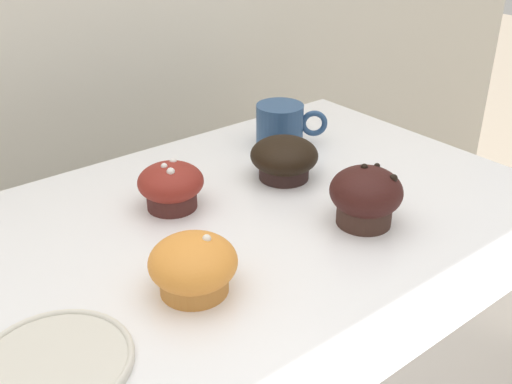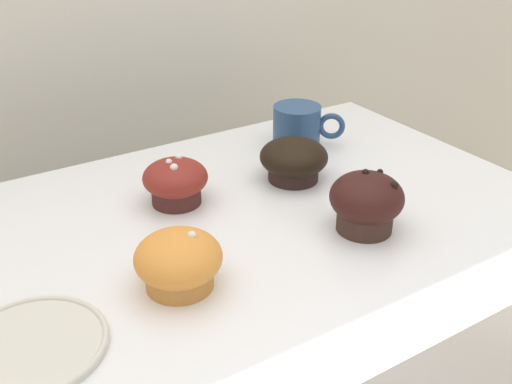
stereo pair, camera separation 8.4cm
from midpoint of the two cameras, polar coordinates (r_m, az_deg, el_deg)
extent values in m
cube|color=beige|center=(1.34, -20.17, 6.43)|extent=(3.20, 0.10, 1.80)
cylinder|color=#3B251E|center=(0.85, 7.54, -1.53)|extent=(0.08, 0.08, 0.05)
ellipsoid|color=#341412|center=(0.83, 7.64, -0.01)|extent=(0.10, 0.10, 0.07)
sphere|color=black|center=(0.82, 10.14, 1.21)|extent=(0.01, 0.01, 0.01)
sphere|color=black|center=(0.84, 8.70, 2.40)|extent=(0.01, 0.01, 0.01)
sphere|color=black|center=(0.83, 7.44, 2.29)|extent=(0.01, 0.01, 0.01)
cylinder|color=#C77E38|center=(0.72, -9.31, -8.02)|extent=(0.08, 0.08, 0.04)
ellipsoid|color=orange|center=(0.71, -9.44, -6.69)|extent=(0.11, 0.11, 0.06)
sphere|color=white|center=(0.69, -8.19, -4.53)|extent=(0.01, 0.01, 0.01)
cylinder|color=#46211E|center=(0.90, -10.71, -0.29)|extent=(0.07, 0.07, 0.04)
ellipsoid|color=maroon|center=(0.89, -10.83, 0.91)|extent=(0.10, 0.10, 0.05)
sphere|color=white|center=(0.86, -10.90, 1.85)|extent=(0.01, 0.01, 0.01)
sphere|color=white|center=(0.88, -11.47, 2.36)|extent=(0.01, 0.01, 0.01)
sphere|color=white|center=(0.89, -10.59, 2.82)|extent=(0.01, 0.01, 0.01)
cylinder|color=black|center=(0.97, 0.21, 2.39)|extent=(0.08, 0.08, 0.04)
ellipsoid|color=black|center=(0.96, 0.21, 3.47)|extent=(0.11, 0.11, 0.06)
cylinder|color=navy|center=(1.09, 0.06, 6.34)|extent=(0.09, 0.09, 0.08)
torus|color=navy|center=(1.09, 3.35, 6.50)|extent=(0.04, 0.04, 0.05)
cylinder|color=black|center=(1.08, 0.06, 8.04)|extent=(0.08, 0.08, 0.01)
cylinder|color=beige|center=(0.67, -22.23, -15.01)|extent=(0.16, 0.16, 0.01)
torus|color=beige|center=(0.67, -22.28, -14.82)|extent=(0.16, 0.16, 0.01)
camera|label=1|loc=(0.04, -92.86, -1.51)|focal=42.00mm
camera|label=2|loc=(0.04, 87.14, 1.51)|focal=42.00mm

